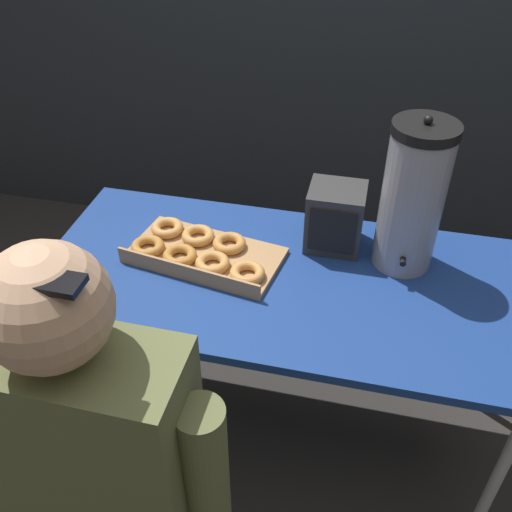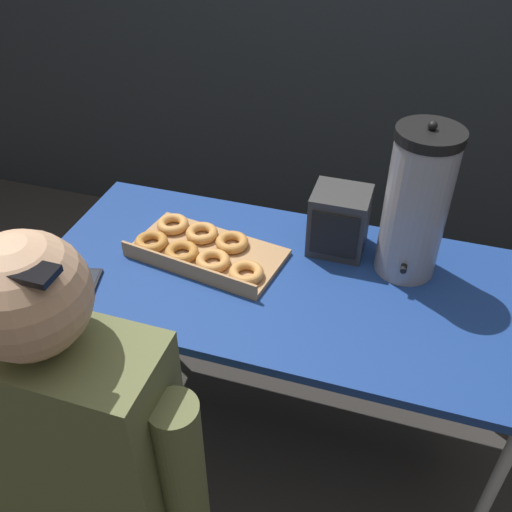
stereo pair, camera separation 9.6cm
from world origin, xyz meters
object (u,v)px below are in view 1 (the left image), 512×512
object	(u,v)px
coffee_urn	(413,198)
cell_phone	(82,293)
space_heater	(335,218)
person_seated	(100,480)
donut_box	(200,252)

from	to	relation	value
coffee_urn	cell_phone	xyz separation A→B (m)	(-0.85, -0.35, -0.21)
cell_phone	space_heater	world-z (taller)	space_heater
cell_phone	person_seated	xyz separation A→B (m)	(0.24, -0.44, -0.12)
cell_phone	coffee_urn	bearing A→B (deg)	7.87
coffee_urn	space_heater	distance (m)	0.24
cell_phone	space_heater	size ratio (longest dim) A/B	0.76
person_seated	coffee_urn	bearing A→B (deg)	-127.04
donut_box	coffee_urn	bearing A→B (deg)	21.08
space_heater	person_seated	world-z (taller)	person_seated
coffee_urn	person_seated	size ratio (longest dim) A/B	0.38
coffee_urn	person_seated	world-z (taller)	person_seated
coffee_urn	person_seated	bearing A→B (deg)	-127.61
coffee_urn	cell_phone	bearing A→B (deg)	-157.45
cell_phone	space_heater	bearing A→B (deg)	16.51
donut_box	coffee_urn	distance (m)	0.63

